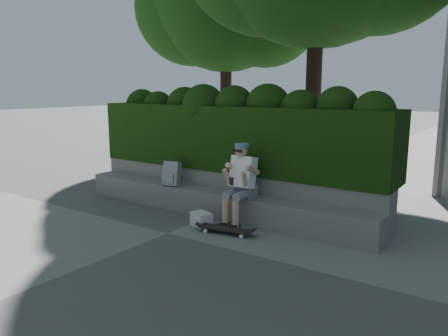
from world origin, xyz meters
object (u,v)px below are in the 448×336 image
Objects in this scene: backpack_ground at (201,219)px; skateboard at (226,229)px; person at (241,181)px; backpack_plaid at (172,174)px.

skateboard is at bearing 10.52° from backpack_ground.
person reaches higher than skateboard.
backpack_plaid is 1.30× the size of backpack_ground.
skateboard is 1.98× the size of backpack_plaid.
skateboard is at bearing -32.60° from backpack_plaid.
backpack_ground reaches higher than skateboard.
person is 3.01× the size of backpack_plaid.
backpack_plaid is (-1.68, 0.63, 0.60)m from skateboard.
person is at bearing -14.96° from backpack_plaid.
backpack_plaid is at bearing 177.10° from person.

